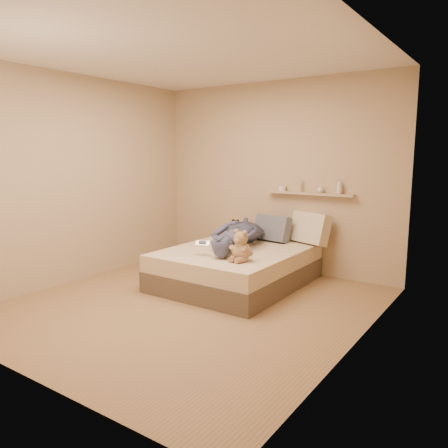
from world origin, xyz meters
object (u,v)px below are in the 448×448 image
Objects in this scene: bed at (237,266)px; pillow_cream at (310,228)px; game_console at (203,243)px; wall_shelf at (309,194)px; dark_plush at (236,230)px; pillow_grey at (272,229)px; teddy_bear at (241,248)px; person at (238,234)px.

pillow_cream is (0.61, 0.83, 0.43)m from bed.
wall_shelf is (0.68, 1.44, 0.50)m from game_console.
pillow_grey is at bearing 14.16° from dark_plush.
teddy_bear reaches higher than bed.
pillow_grey is (0.12, 0.69, 0.40)m from bed.
pillow_cream reaches higher than pillow_grey.
wall_shelf reaches higher than game_console.
wall_shelf is at bearing 20.41° from dark_plush.
pillow_cream is at bearing 16.08° from pillow_grey.
game_console is 0.66× the size of dark_plush.
wall_shelf reaches higher than teddy_bear.
bed is at bearing 76.45° from game_console.
game_console is 1.25m from pillow_grey.
game_console is at bearing -115.20° from wall_shelf.
wall_shelf is at bearing 64.80° from game_console.
person is 1.12m from wall_shelf.
bed is at bearing -100.21° from pillow_grey.
teddy_bear is at bearing 4.22° from game_console.
game_console is 0.12× the size of person.
pillow_grey reaches higher than teddy_bear.
dark_plush is at bearing 125.48° from teddy_bear.
game_console is 1.12m from dark_plush.
pillow_grey is at bearing 101.81° from teddy_bear.
pillow_cream is at bearing 53.69° from bed.
pillow_grey is at bearing -119.18° from person.
dark_plush is 1.03m from pillow_cream.
pillow_grey reaches higher than bed.
dark_plush is (-0.25, 1.09, -0.03)m from game_console.
wall_shelf is (0.58, 0.83, 0.48)m from person.
game_console is (-0.13, -0.53, 0.37)m from bed.
pillow_cream is at bearing -145.31° from person.
pillow_grey is 0.42× the size of wall_shelf.
teddy_bear is (0.37, -0.50, 0.37)m from bed.
teddy_bear reaches higher than dark_plush.
teddy_bear is 0.71m from person.
dark_plush is (-0.75, 1.06, -0.03)m from teddy_bear.
pillow_grey is at bearing -152.78° from wall_shelf.
dark_plush reaches higher than game_console.
person reaches higher than dark_plush.
teddy_bear is 0.71× the size of pillow_grey.
pillow_cream reaches higher than teddy_bear.
game_console is 0.50× the size of teddy_bear.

